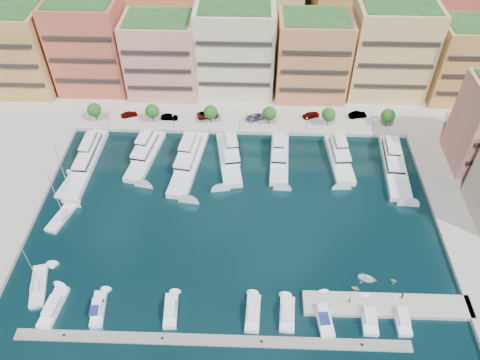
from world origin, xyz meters
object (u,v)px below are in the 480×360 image
Objects in this scene: yacht_2 at (189,159)px; sailboat_0 at (39,286)px; lamppost_2 at (240,121)px; yacht_0 at (87,159)px; lamppost_4 at (374,123)px; cruiser_9 at (402,318)px; tree_1 at (152,111)px; tree_5 at (388,116)px; cruiser_6 at (287,314)px; sailboat_1 at (63,216)px; yacht_1 at (146,153)px; tree_2 at (211,112)px; yacht_5 at (339,156)px; cruiser_7 at (323,316)px; person_1 at (402,296)px; lamppost_3 at (307,122)px; yacht_6 at (394,163)px; car_4 at (311,115)px; yacht_3 at (229,155)px; car_0 at (129,114)px; yacht_4 at (279,156)px; cruiser_0 at (53,308)px; tree_4 at (329,114)px; car_2 at (208,114)px; tender_3 at (394,281)px; cruiser_1 at (98,309)px; sailboat_2 at (68,186)px; tender_2 at (367,279)px; cruiser_5 at (253,313)px; cruiser_3 at (171,311)px; tree_3 at (269,113)px; tender_1 at (356,288)px; car_3 at (256,117)px; cruiser_8 at (369,317)px; car_5 at (358,115)px; tree_0 at (94,110)px; lamppost_0 at (107,118)px.

sailboat_0 is at bearing -124.27° from yacht_2.
lamppost_2 is 40.86m from yacht_0.
cruiser_9 is (-3.82, -55.78, -3.28)m from lamppost_4.
tree_5 is (64.00, 0.00, 0.00)m from tree_1.
sailboat_0 is at bearing 174.48° from cruiser_6.
yacht_1 is at bearing 54.47° from sailboat_1.
yacht_5 is at bearing -20.90° from tree_2.
person_1 is at bearing 14.85° from cruiser_7.
yacht_0 reaches higher than lamppost_3.
car_4 is (-19.44, 18.92, 0.63)m from yacht_6.
cruiser_6 is at bearing -25.05° from sailboat_1.
yacht_3 reaches higher than car_0.
yacht_4 is at bearing 39.37° from sailboat_0.
car_4 reaches higher than cruiser_0.
yacht_1 is (-47.86, -13.44, -3.65)m from tree_4.
lamppost_2 is 26.47m from yacht_1.
lamppost_3 is 33.32m from yacht_2.
yacht_2 is 4.04× the size of car_2.
car_0 is (-63.83, 52.15, 1.39)m from tender_3.
tree_1 is 1.00× the size of tree_4.
cruiser_1 is 0.59× the size of sailboat_2.
tender_2 is at bearing -100.53° from lamppost_4.
yacht_5 is at bearing 175.14° from car_4.
cruiser_9 is 1.97× the size of tender_2.
cruiser_5 is 49.34m from sailboat_1.
cruiser_3 is at bearing -93.15° from tree_2.
tree_3 reaches higher than cruiser_5.
cruiser_3 is 61.03m from car_2.
yacht_2 is 17.31× the size of tender_3.
yacht_0 is 64.16m from yacht_5.
tender_1 is 0.28× the size of car_2.
cruiser_3 is 1.32× the size of car_3.
yacht_3 is 1.55× the size of sailboat_2.
cruiser_7 is (41.48, -44.68, -0.52)m from yacht_1.
car_2 is at bearing 79.75° from yacht_2.
yacht_1 is 56.54m from cruiser_6.
cruiser_9 is at bearing -93.91° from lamppost_4.
tree_4 is at bearing 169.15° from lamppost_4.
tree_3 is 0.74× the size of cruiser_8.
lamppost_2 reaches higher than tender_1.
lamppost_3 is at bearing 101.31° from car_5.
tree_0 is at bearing 96.09° from yacht_0.
lamppost_0 is 32.79m from sailboat_1.
sailboat_1 is 73.09m from tender_3.
yacht_2 is at bearing 101.35° from car_5.
tree_2 reaches higher than lamppost_0.
tree_2 is (32.00, 0.00, 0.00)m from tree_0.
lamppost_3 is 13.44m from yacht_5.
yacht_4 is (50.56, -13.33, -3.65)m from tree_0.
tree_4 is 82.07m from sailboat_0.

